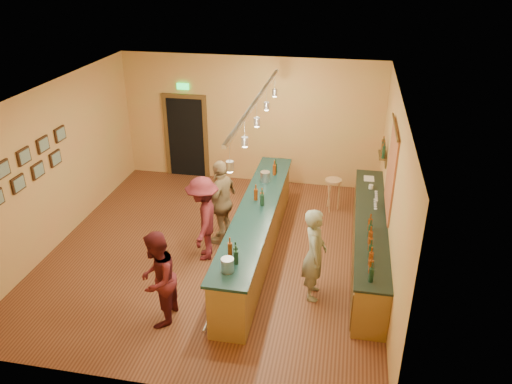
% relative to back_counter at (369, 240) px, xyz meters
% --- Properties ---
extents(floor, '(7.00, 7.00, 0.00)m').
position_rel_back_counter_xyz_m(floor, '(-2.97, -0.18, -0.49)').
color(floor, '#4F2916').
rests_on(floor, ground).
extents(ceiling, '(6.50, 7.00, 0.02)m').
position_rel_back_counter_xyz_m(ceiling, '(-2.97, -0.18, 2.71)').
color(ceiling, silver).
rests_on(ceiling, wall_back).
extents(wall_back, '(6.50, 0.02, 3.20)m').
position_rel_back_counter_xyz_m(wall_back, '(-2.97, 3.32, 1.11)').
color(wall_back, '#E09054').
rests_on(wall_back, floor).
extents(wall_front, '(6.50, 0.02, 3.20)m').
position_rel_back_counter_xyz_m(wall_front, '(-2.97, -3.68, 1.11)').
color(wall_front, '#E09054').
rests_on(wall_front, floor).
extents(wall_left, '(0.02, 7.00, 3.20)m').
position_rel_back_counter_xyz_m(wall_left, '(-6.22, -0.18, 1.11)').
color(wall_left, '#E09054').
rests_on(wall_left, floor).
extents(wall_right, '(0.02, 7.00, 3.20)m').
position_rel_back_counter_xyz_m(wall_right, '(0.28, -0.18, 1.11)').
color(wall_right, '#E09054').
rests_on(wall_right, floor).
extents(doorway, '(1.15, 0.09, 2.48)m').
position_rel_back_counter_xyz_m(doorway, '(-4.67, 3.30, 0.64)').
color(doorway, black).
rests_on(doorway, wall_back).
extents(tapestry, '(0.03, 1.40, 1.60)m').
position_rel_back_counter_xyz_m(tapestry, '(0.26, 0.22, 1.36)').
color(tapestry, maroon).
rests_on(tapestry, wall_right).
extents(bottle_shelf, '(0.17, 0.55, 0.54)m').
position_rel_back_counter_xyz_m(bottle_shelf, '(0.20, 1.72, 1.18)').
color(bottle_shelf, '#503618').
rests_on(bottle_shelf, wall_right).
extents(picture_grid, '(0.06, 2.20, 0.70)m').
position_rel_back_counter_xyz_m(picture_grid, '(-6.18, -0.93, 1.46)').
color(picture_grid, '#382111').
rests_on(picture_grid, wall_left).
extents(back_counter, '(0.60, 4.55, 1.27)m').
position_rel_back_counter_xyz_m(back_counter, '(0.00, 0.00, 0.00)').
color(back_counter, brown).
rests_on(back_counter, floor).
extents(tasting_bar, '(0.74, 5.10, 1.38)m').
position_rel_back_counter_xyz_m(tasting_bar, '(-2.15, -0.18, 0.12)').
color(tasting_bar, brown).
rests_on(tasting_bar, floor).
extents(pendant_track, '(0.11, 4.60, 0.50)m').
position_rel_back_counter_xyz_m(pendant_track, '(-2.15, -0.18, 2.50)').
color(pendant_track, silver).
rests_on(pendant_track, ceiling).
extents(bartender, '(0.45, 0.64, 1.68)m').
position_rel_back_counter_xyz_m(bartender, '(-0.95, -1.24, 0.35)').
color(bartender, gray).
rests_on(bartender, floor).
extents(customer_a, '(0.63, 0.80, 1.63)m').
position_rel_back_counter_xyz_m(customer_a, '(-3.31, -2.38, 0.33)').
color(customer_a, '#59191E').
rests_on(customer_a, floor).
extents(customer_b, '(0.64, 1.12, 1.79)m').
position_rel_back_counter_xyz_m(customer_b, '(-2.93, 0.22, 0.41)').
color(customer_b, '#997A51').
rests_on(customer_b, floor).
extents(customer_c, '(0.80, 1.18, 1.69)m').
position_rel_back_counter_xyz_m(customer_c, '(-3.14, -0.43, 0.36)').
color(customer_c, '#59191E').
rests_on(customer_c, floor).
extents(bar_stool, '(0.37, 0.37, 0.77)m').
position_rel_back_counter_xyz_m(bar_stool, '(-0.79, 2.02, 0.14)').
color(bar_stool, '#A9864C').
rests_on(bar_stool, floor).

